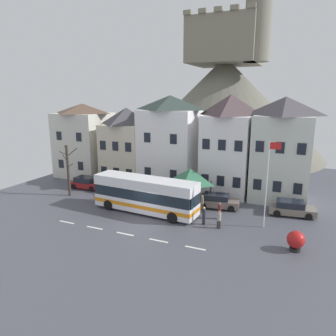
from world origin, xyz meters
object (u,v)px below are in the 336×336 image
object	(u,v)px
pedestrian_01	(220,210)
pedestrian_02	(204,215)
townhouse_02	(170,142)
parked_car_00	(87,183)
townhouse_01	(127,145)
pedestrian_00	(202,202)
bus_shelter	(190,176)
flagpole	(268,179)
parked_car_01	(291,208)
pedestrian_03	(219,219)
townhouse_04	(282,149)
hilltop_castle	(224,104)
bare_tree_00	(68,170)
harbour_buoy	(296,240)
townhouse_03	(229,144)
transit_bus	(145,195)
parked_car_02	(218,201)
public_bench	(205,197)

from	to	relation	value
pedestrian_01	pedestrian_02	size ratio (longest dim) A/B	0.95
townhouse_02	parked_car_00	distance (m)	11.23
townhouse_01	pedestrian_00	distance (m)	14.62
bus_shelter	flagpole	world-z (taller)	flagpole
townhouse_01	pedestrian_01	size ratio (longest dim) A/B	6.09
bus_shelter	pedestrian_00	bearing A→B (deg)	-30.12
parked_car_01	pedestrian_03	size ratio (longest dim) A/B	2.76
townhouse_04	parked_car_00	world-z (taller)	townhouse_04
townhouse_02	hilltop_castle	world-z (taller)	hilltop_castle
pedestrian_02	townhouse_02	bearing A→B (deg)	127.01
townhouse_04	bare_tree_00	distance (m)	23.18
pedestrian_00	harbour_buoy	bearing A→B (deg)	-29.62
townhouse_03	transit_bus	size ratio (longest dim) A/B	1.05
townhouse_04	bus_shelter	xyz separation A→B (m)	(-7.97, -6.19, -2.29)
townhouse_04	transit_bus	size ratio (longest dim) A/B	1.03
townhouse_01	parked_car_00	world-z (taller)	townhouse_01
parked_car_02	harbour_buoy	world-z (taller)	harbour_buoy
parked_car_01	pedestrian_00	size ratio (longest dim) A/B	2.63
hilltop_castle	pedestrian_02	xyz separation A→B (m)	(6.73, -33.03, -8.47)
parked_car_00	pedestrian_00	distance (m)	15.26
parked_car_02	public_bench	bearing A→B (deg)	136.80
flagpole	harbour_buoy	xyz separation A→B (m)	(2.54, -3.41, -3.43)
townhouse_04	public_bench	size ratio (longest dim) A/B	7.45
hilltop_castle	pedestrian_03	size ratio (longest dim) A/B	23.21
townhouse_01	bare_tree_00	world-z (taller)	townhouse_01
townhouse_02	bare_tree_00	bearing A→B (deg)	-136.78
hilltop_castle	bus_shelter	size ratio (longest dim) A/B	9.21
transit_bus	parked_car_02	bearing A→B (deg)	37.52
townhouse_03	public_bench	distance (m)	7.02
townhouse_02	pedestrian_01	bearing A→B (deg)	-44.15
pedestrian_00	pedestrian_03	size ratio (longest dim) A/B	1.05
parked_car_00	parked_car_02	world-z (taller)	parked_car_00
transit_bus	parked_car_02	size ratio (longest dim) A/B	2.45
pedestrian_01	parked_car_00	bearing A→B (deg)	169.93
parked_car_01	bare_tree_00	bearing A→B (deg)	-177.43
pedestrian_01	bare_tree_00	distance (m)	17.22
parked_car_01	pedestrian_03	world-z (taller)	pedestrian_03
transit_bus	pedestrian_00	world-z (taller)	transit_bus
hilltop_castle	parked_car_02	distance (m)	30.46
townhouse_03	parked_car_01	xyz separation A→B (m)	(7.25, -5.03, -4.87)
townhouse_04	flagpole	world-z (taller)	townhouse_04
pedestrian_03	transit_bus	bearing A→B (deg)	173.22
pedestrian_02	townhouse_01	bearing A→B (deg)	143.76
pedestrian_03	public_bench	bearing A→B (deg)	116.70
townhouse_03	bare_tree_00	bearing A→B (deg)	-150.92
townhouse_04	pedestrian_03	size ratio (longest dim) A/B	6.97
transit_bus	parked_car_00	world-z (taller)	transit_bus
townhouse_04	transit_bus	world-z (taller)	townhouse_04
townhouse_03	townhouse_04	world-z (taller)	townhouse_03
townhouse_03	parked_car_01	size ratio (longest dim) A/B	2.58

